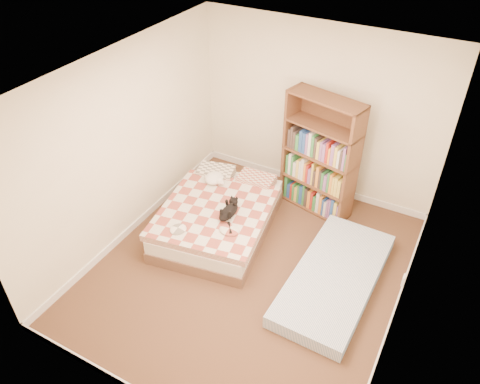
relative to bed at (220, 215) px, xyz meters
The scene contains 6 objects.
room 1.29m from the bed, 33.70° to the right, with size 3.51×4.01×2.51m.
bed is the anchor object (origin of this frame).
bookshelf 1.50m from the bed, 48.73° to the left, with size 1.11×0.59×1.72m.
floor_mattress 1.73m from the bed, ahead, with size 0.89×1.98×0.18m, color #6C8DB4.
black_cat 0.40m from the bed, 31.64° to the right, with size 0.26×0.64×0.14m.
white_dog 0.54m from the bed, 129.22° to the left, with size 0.35×0.37×0.14m.
Camera 1 is at (1.84, -3.66, 4.24)m, focal length 35.00 mm.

